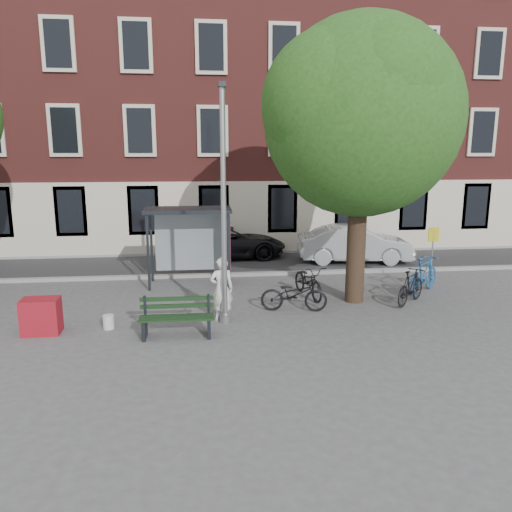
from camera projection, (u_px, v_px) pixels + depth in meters
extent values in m
plane|color=#4C4C4F|center=(225.00, 322.00, 13.29)|extent=(90.00, 90.00, 0.00)
cube|color=#28282B|center=(216.00, 264.00, 20.10)|extent=(40.00, 4.00, 0.01)
cube|color=gray|center=(218.00, 275.00, 18.14)|extent=(40.00, 0.25, 0.12)
cube|color=gray|center=(215.00, 253.00, 22.03)|extent=(40.00, 0.25, 0.12)
cube|color=brown|center=(210.00, 99.00, 24.49)|extent=(30.00, 8.00, 14.00)
cylinder|color=#9EA0A3|center=(224.00, 210.00, 12.68)|extent=(0.14, 0.14, 6.00)
cylinder|color=#9EA0A3|center=(225.00, 318.00, 13.27)|extent=(0.28, 0.28, 0.24)
cube|color=#1E2328|center=(222.00, 85.00, 12.05)|extent=(0.18, 0.35, 0.12)
cylinder|color=black|center=(356.00, 246.00, 14.84)|extent=(0.56, 0.56, 3.40)
sphere|color=#1E4E17|center=(362.00, 118.00, 14.08)|extent=(5.60, 5.60, 5.60)
sphere|color=#1E4E17|center=(388.00, 101.00, 14.46)|extent=(3.92, 3.92, 3.92)
sphere|color=#1E4E17|center=(337.00, 105.00, 13.64)|extent=(4.20, 4.20, 4.20)
sphere|color=#1E4E17|center=(381.00, 92.00, 13.10)|extent=(3.64, 3.64, 3.64)
cube|color=#1E2328|center=(148.00, 253.00, 16.09)|extent=(0.08, 0.08, 2.50)
cube|color=#1E2328|center=(228.00, 251.00, 16.37)|extent=(0.08, 0.08, 2.50)
cube|color=#1E2328|center=(152.00, 246.00, 17.26)|extent=(0.08, 0.08, 2.50)
cube|color=#1E2328|center=(227.00, 245.00, 17.54)|extent=(0.08, 0.08, 2.50)
cube|color=#1E2328|center=(188.00, 210.00, 16.55)|extent=(2.85, 1.45, 0.12)
cube|color=#8C999E|center=(189.00, 242.00, 17.37)|extent=(2.34, 0.04, 2.00)
cube|color=#1E2328|center=(227.00, 244.00, 16.93)|extent=(0.12, 1.14, 2.12)
cube|color=#D84C19|center=(229.00, 244.00, 16.94)|extent=(0.02, 0.90, 1.62)
imported|color=white|center=(222.00, 289.00, 13.31)|extent=(0.66, 0.47, 1.73)
cube|color=#1E2328|center=(145.00, 329.00, 12.14)|extent=(0.09, 0.57, 0.47)
cube|color=#1E2328|center=(209.00, 327.00, 12.29)|extent=(0.09, 0.57, 0.47)
cube|color=black|center=(176.00, 320.00, 11.98)|extent=(1.82, 0.15, 0.04)
cube|color=black|center=(177.00, 318.00, 12.16)|extent=(1.82, 0.15, 0.04)
cube|color=black|center=(177.00, 315.00, 12.35)|extent=(1.82, 0.15, 0.04)
cube|color=black|center=(177.00, 306.00, 12.41)|extent=(1.82, 0.07, 0.10)
cube|color=black|center=(177.00, 299.00, 12.37)|extent=(1.82, 0.07, 0.10)
imported|color=black|center=(294.00, 294.00, 14.15)|extent=(1.97, 0.97, 0.99)
imported|color=#1B5897|center=(423.00, 275.00, 16.03)|extent=(1.84, 1.68, 1.17)
imported|color=black|center=(308.00, 281.00, 15.51)|extent=(1.08, 2.07, 1.04)
imported|color=black|center=(411.00, 287.00, 14.83)|extent=(1.61, 1.58, 1.06)
imported|color=black|center=(228.00, 242.00, 21.31)|extent=(4.95, 2.41, 1.35)
imported|color=#ACAFB4|center=(355.00, 244.00, 20.38)|extent=(4.73, 2.10, 1.51)
cube|color=maroon|center=(41.00, 316.00, 12.40)|extent=(0.91, 0.61, 0.90)
cylinder|color=silver|center=(109.00, 322.00, 12.79)|extent=(0.32, 0.32, 0.36)
cylinder|color=#9EA0A3|center=(432.00, 259.00, 16.41)|extent=(0.04, 0.04, 1.97)
cube|color=gold|center=(434.00, 235.00, 16.24)|extent=(0.35, 0.06, 0.46)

